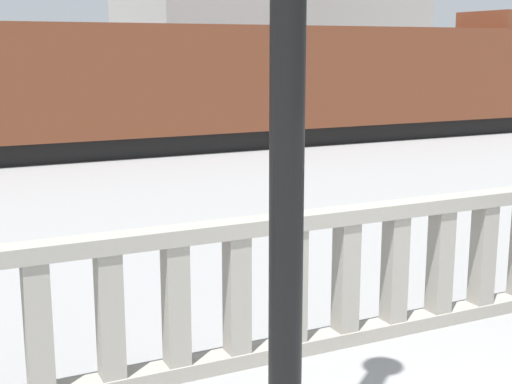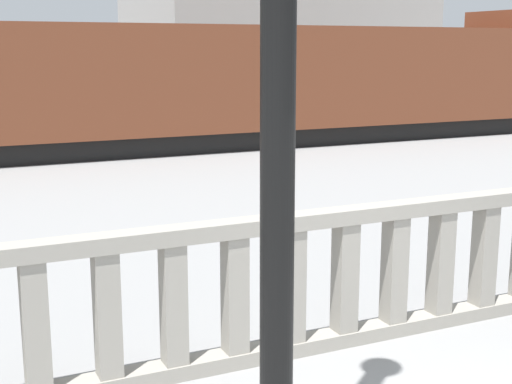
# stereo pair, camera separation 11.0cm
# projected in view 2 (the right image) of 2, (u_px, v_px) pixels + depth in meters

# --- Properties ---
(balustrade) EXTENTS (16.93, 0.24, 1.36)m
(balustrade) POSITION_uv_depth(u_px,v_px,m) (345.00, 277.00, 6.83)
(balustrade) COLOR gray
(balustrade) RESTS_ON ground
(train_near) EXTENTS (29.08, 2.76, 4.03)m
(train_near) POSITION_uv_depth(u_px,v_px,m) (169.00, 86.00, 19.62)
(train_near) COLOR black
(train_near) RESTS_ON ground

